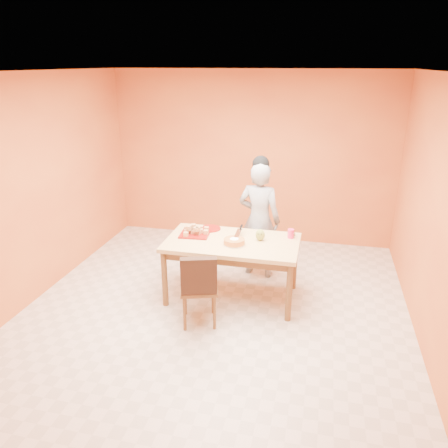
% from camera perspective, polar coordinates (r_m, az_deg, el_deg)
% --- Properties ---
extents(floor, '(5.00, 5.00, 0.00)m').
position_cam_1_polar(floor, '(5.25, -1.39, -11.66)').
color(floor, beige).
rests_on(floor, ground).
extents(ceiling, '(5.00, 5.00, 0.00)m').
position_cam_1_polar(ceiling, '(4.45, -1.70, 19.28)').
color(ceiling, silver).
rests_on(ceiling, wall_back).
extents(wall_back, '(4.50, 0.00, 4.50)m').
position_cam_1_polar(wall_back, '(7.05, 3.63, 8.60)').
color(wall_back, orange).
rests_on(wall_back, floor).
extents(wall_left, '(0.00, 5.00, 5.00)m').
position_cam_1_polar(wall_left, '(5.66, -24.23, 3.87)').
color(wall_left, orange).
rests_on(wall_left, floor).
extents(wall_right, '(0.00, 5.00, 5.00)m').
position_cam_1_polar(wall_right, '(4.68, 26.24, 0.33)').
color(wall_right, orange).
rests_on(wall_right, floor).
extents(dining_table, '(1.60, 0.90, 0.76)m').
position_cam_1_polar(dining_table, '(5.31, 1.06, -3.14)').
color(dining_table, '#E1B875').
rests_on(dining_table, floor).
extents(dining_chair, '(0.51, 0.57, 0.88)m').
position_cam_1_polar(dining_chair, '(4.88, -3.36, -8.15)').
color(dining_chair, brown).
rests_on(dining_chair, floor).
extents(pastry_pile, '(0.32, 0.32, 0.10)m').
position_cam_1_polar(pastry_pile, '(5.45, -3.80, -0.64)').
color(pastry_pile, tan).
rests_on(pastry_pile, pastry_platter).
extents(person, '(0.63, 0.47, 1.59)m').
position_cam_1_polar(person, '(5.87, 4.62, 0.51)').
color(person, gray).
rests_on(person, floor).
extents(pastry_platter, '(0.38, 0.38, 0.02)m').
position_cam_1_polar(pastry_platter, '(5.48, -3.78, -1.25)').
color(pastry_platter, maroon).
rests_on(pastry_platter, dining_table).
extents(red_dinner_plate, '(0.34, 0.34, 0.02)m').
position_cam_1_polar(red_dinner_plate, '(5.64, -1.79, -0.59)').
color(red_dinner_plate, maroon).
rests_on(red_dinner_plate, dining_table).
extents(white_cake_plate, '(0.33, 0.33, 0.01)m').
position_cam_1_polar(white_cake_plate, '(5.17, 1.34, -2.63)').
color(white_cake_plate, white).
rests_on(white_cake_plate, dining_table).
extents(sponge_cake, '(0.30, 0.30, 0.06)m').
position_cam_1_polar(sponge_cake, '(5.15, 1.34, -2.28)').
color(sponge_cake, orange).
rests_on(sponge_cake, white_cake_plate).
extents(cake_server, '(0.07, 0.30, 0.01)m').
position_cam_1_polar(cake_server, '(5.30, 1.85, -1.20)').
color(cake_server, silver).
rests_on(cake_server, sponge_cake).
extents(egg_ornament, '(0.14, 0.12, 0.14)m').
position_cam_1_polar(egg_ornament, '(5.27, 4.75, -1.43)').
color(egg_ornament, olive).
rests_on(egg_ornament, dining_table).
extents(magenta_glass, '(0.08, 0.08, 0.11)m').
position_cam_1_polar(magenta_glass, '(5.40, 8.72, -1.25)').
color(magenta_glass, '#E4225E').
rests_on(magenta_glass, dining_table).
extents(checker_tin, '(0.10, 0.10, 0.03)m').
position_cam_1_polar(checker_tin, '(5.51, 8.78, -1.29)').
color(checker_tin, '#3C2110').
rests_on(checker_tin, dining_table).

